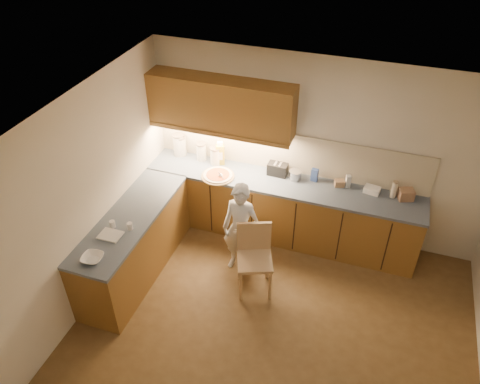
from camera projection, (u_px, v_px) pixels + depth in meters
The scene contains 24 objects.
room at pixel (279, 223), 4.42m from camera, with size 4.54×4.50×2.62m.
l_counter at pixel (233, 220), 6.33m from camera, with size 3.77×2.62×0.92m.
backsplash at pixel (289, 153), 6.30m from camera, with size 3.75×0.02×0.58m, color beige.
upper_cabinets at pixel (221, 105), 6.03m from camera, with size 1.95×0.36×0.73m.
pizza_on_board at pixel (218, 176), 6.34m from camera, with size 0.45×0.45×0.18m.
child at pixel (241, 230), 5.87m from camera, with size 0.48×0.32×1.32m, color silver.
wooden_chair at pixel (254, 253), 5.70m from camera, with size 0.54×0.54×0.93m.
mixing_bowl at pixel (92, 258), 5.06m from camera, with size 0.23×0.23×0.06m, color white.
canister_a at pixel (179, 145), 6.70m from camera, with size 0.17×0.17×0.33m.
canister_b at pixel (181, 145), 6.72m from camera, with size 0.17×0.17×0.30m.
canister_c at pixel (201, 151), 6.61m from camera, with size 0.14×0.14×0.27m.
canister_d at pixel (216, 155), 6.54m from camera, with size 0.16×0.16×0.26m.
oil_jug at pixel (220, 154), 6.51m from camera, with size 0.14×0.12×0.36m.
toaster at pixel (278, 169), 6.34m from camera, with size 0.27×0.16×0.18m.
steel_pot at pixel (295, 175), 6.27m from camera, with size 0.17×0.17×0.13m.
blue_box at pixel (315, 175), 6.23m from camera, with size 0.09×0.06×0.18m, color #324C96.
card_box_a at pixel (340, 183), 6.15m from camera, with size 0.13×0.09×0.09m, color tan.
white_bottle at pixel (348, 181), 6.11m from camera, with size 0.06×0.06×0.18m, color silver.
flat_pack at pixel (372, 190), 6.05m from camera, with size 0.20×0.14×0.08m, color white.
tall_jar at pixel (394, 189), 5.92m from camera, with size 0.08×0.08×0.24m.
card_box_b at pixel (406, 194), 5.91m from camera, with size 0.18×0.14×0.14m, color #9C7454.
dough_cloth at pixel (110, 235), 5.39m from camera, with size 0.26×0.20×0.02m, color silver.
spice_jar_a at pixel (112, 224), 5.49m from camera, with size 0.07×0.07×0.09m, color silver.
spice_jar_b at pixel (130, 226), 5.47m from camera, with size 0.07×0.07×0.09m, color silver.
Camera 1 is at (0.74, -3.30, 4.56)m, focal length 35.00 mm.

